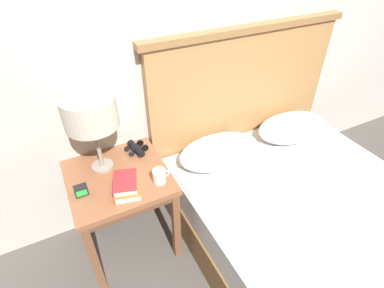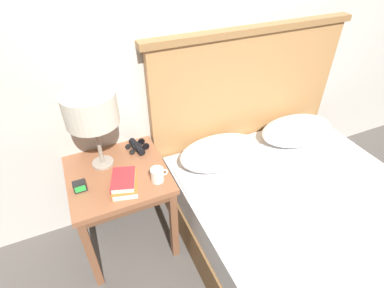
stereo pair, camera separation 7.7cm
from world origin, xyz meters
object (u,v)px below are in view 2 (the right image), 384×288
object	(u,v)px
book_stacked_on_top	(123,180)
binoculars_pair	(137,147)
table_lamp	(91,110)
coffee_mug	(158,175)
bed	(314,230)
book_on_nightstand	(124,184)
nightstand	(119,182)
alarm_clock	(80,186)

from	to	relation	value
book_stacked_on_top	binoculars_pair	size ratio (longest dim) A/B	1.28
table_lamp	coffee_mug	bearing A→B (deg)	-46.69
bed	binoculars_pair	size ratio (longest dim) A/B	12.25
bed	book_on_nightstand	size ratio (longest dim) A/B	8.46
nightstand	book_stacked_on_top	world-z (taller)	book_stacked_on_top
alarm_clock	book_stacked_on_top	bearing A→B (deg)	-17.87
bed	table_lamp	size ratio (longest dim) A/B	4.19
coffee_mug	bed	bearing A→B (deg)	-29.13
nightstand	alarm_clock	bearing A→B (deg)	-162.60
nightstand	table_lamp	bearing A→B (deg)	117.81
table_lamp	binoculars_pair	world-z (taller)	table_lamp
coffee_mug	alarm_clock	xyz separation A→B (m)	(-0.42, 0.10, -0.01)
nightstand	bed	world-z (taller)	bed
bed	coffee_mug	bearing A→B (deg)	150.87
table_lamp	binoculars_pair	bearing A→B (deg)	12.99
bed	coffee_mug	size ratio (longest dim) A/B	19.54
coffee_mug	binoculars_pair	bearing A→B (deg)	95.02
nightstand	bed	xyz separation A→B (m)	(1.05, -0.64, -0.26)
book_on_nightstand	binoculars_pair	world-z (taller)	binoculars_pair
book_stacked_on_top	binoculars_pair	bearing A→B (deg)	61.93
bed	table_lamp	world-z (taller)	bed
binoculars_pair	coffee_mug	bearing A→B (deg)	-84.98
nightstand	table_lamp	size ratio (longest dim) A/B	1.32
book_on_nightstand	binoculars_pair	size ratio (longest dim) A/B	1.45
nightstand	alarm_clock	size ratio (longest dim) A/B	9.05
table_lamp	alarm_clock	distance (m)	0.43
table_lamp	alarm_clock	xyz separation A→B (m)	(-0.16, -0.18, -0.35)
coffee_mug	book_on_nightstand	bearing A→B (deg)	171.57
bed	alarm_clock	bearing A→B (deg)	155.70
bed	coffee_mug	world-z (taller)	bed
book_stacked_on_top	coffee_mug	xyz separation A→B (m)	(0.19, -0.03, -0.01)
bed	alarm_clock	xyz separation A→B (m)	(-1.26, 0.57, 0.38)
nightstand	alarm_clock	distance (m)	0.25
table_lamp	book_stacked_on_top	bearing A→B (deg)	-74.39
coffee_mug	table_lamp	bearing A→B (deg)	133.31
bed	book_on_nightstand	bearing A→B (deg)	154.24
nightstand	table_lamp	xyz separation A→B (m)	(-0.06, 0.11, 0.47)
nightstand	book_on_nightstand	size ratio (longest dim) A/B	2.66
bed	table_lamp	distance (m)	1.52
book_on_nightstand	alarm_clock	distance (m)	0.24
table_lamp	alarm_clock	world-z (taller)	table_lamp
bed	book_stacked_on_top	size ratio (longest dim) A/B	9.56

